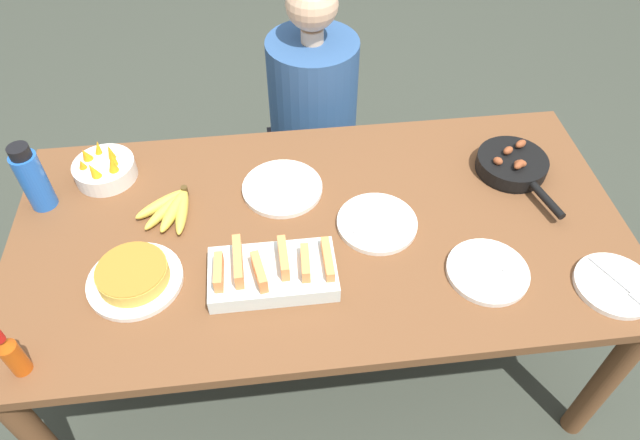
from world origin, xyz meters
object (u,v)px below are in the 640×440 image
banana_bunch (171,208)px  melon_tray (272,272)px  empty_plate_far_left (488,271)px  skillet (512,165)px  person_figure (313,136)px  empty_plate_far_right (615,285)px  water_bottle (33,178)px  empty_plate_mid_edge (377,223)px  hot_sauce_bottle (11,354)px  fruit_bowl_mango (104,169)px  empty_plate_near_front (282,188)px  frittata_plate_center (134,276)px

banana_bunch → melon_tray: (0.28, -0.28, 0.02)m
empty_plate_far_left → banana_bunch: bearing=159.0°
skillet → person_figure: size_ratio=0.32×
empty_plate_far_right → water_bottle: 1.65m
empty_plate_mid_edge → banana_bunch: bearing=168.4°
melon_tray → hot_sauce_bottle: bearing=-162.4°
fruit_bowl_mango → hot_sauce_bottle: hot_sauce_bottle is taller
banana_bunch → empty_plate_far_left: (0.86, -0.33, -0.01)m
fruit_bowl_mango → hot_sauce_bottle: (-0.11, -0.66, 0.04)m
empty_plate_near_front → fruit_bowl_mango: (-0.55, 0.12, 0.03)m
empty_plate_near_front → empty_plate_far_left: 0.66m
empty_plate_near_front → melon_tray: bearing=-98.4°
empty_plate_mid_edge → person_figure: size_ratio=0.21×
banana_bunch → empty_plate_far_right: banana_bunch is taller
melon_tray → water_bottle: bearing=151.3°
empty_plate_mid_edge → melon_tray: bearing=-152.7°
skillet → frittata_plate_center: 1.19m
empty_plate_far_left → empty_plate_far_right: (0.32, -0.08, 0.00)m
frittata_plate_center → skillet: bearing=14.8°
hot_sauce_bottle → water_bottle: bearing=96.1°
frittata_plate_center → empty_plate_mid_edge: (0.68, 0.13, -0.02)m
frittata_plate_center → water_bottle: water_bottle is taller
empty_plate_mid_edge → hot_sauce_bottle: (-0.92, -0.36, 0.06)m
melon_tray → empty_plate_mid_edge: 0.36m
frittata_plate_center → empty_plate_far_right: size_ratio=1.20×
water_bottle → frittata_plate_center: bearing=-47.7°
fruit_bowl_mango → person_figure: (0.70, 0.43, -0.29)m
frittata_plate_center → hot_sauce_bottle: hot_sauce_bottle is taller
frittata_plate_center → person_figure: 1.07m
frittata_plate_center → empty_plate_far_left: frittata_plate_center is taller
empty_plate_far_left → fruit_bowl_mango: size_ratio=1.17×
empty_plate_near_front → person_figure: size_ratio=0.22×
empty_plate_far_right → hot_sauce_bottle: 1.51m
empty_plate_mid_edge → person_figure: (-0.11, 0.73, -0.26)m
water_bottle → melon_tray: bearing=-28.7°
hot_sauce_bottle → empty_plate_far_left: bearing=7.0°
empty_plate_far_left → empty_plate_mid_edge: (-0.27, 0.21, -0.00)m
melon_tray → empty_plate_mid_edge: (0.31, 0.16, -0.03)m
empty_plate_near_front → fruit_bowl_mango: fruit_bowl_mango is taller
empty_plate_near_front → water_bottle: water_bottle is taller
fruit_bowl_mango → hot_sauce_bottle: 0.67m
hot_sauce_bottle → skillet: bearing=20.9°
skillet → empty_plate_mid_edge: 0.50m
empty_plate_far_right → hot_sauce_bottle: hot_sauce_bottle is taller
empty_plate_far_right → frittata_plate_center: bearing=172.6°
skillet → person_figure: (-0.58, 0.56, -0.28)m
fruit_bowl_mango → empty_plate_near_front: bearing=-12.7°
melon_tray → empty_plate_far_right: size_ratio=1.60×
empty_plate_mid_edge → empty_plate_near_front: bearing=146.0°
water_bottle → banana_bunch: bearing=-11.9°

